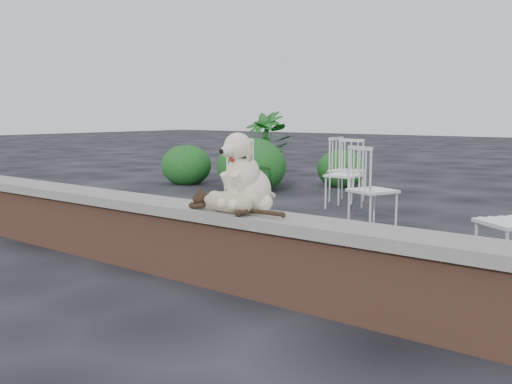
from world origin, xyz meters
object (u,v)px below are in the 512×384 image
Objects in this scene: chair_a at (239,174)px; chair_e at (347,170)px; cat at (228,201)px; chair_b at (344,174)px; chair_c at (373,189)px; dog at (250,171)px; chair_d at (512,220)px; potted_plant_b at (264,147)px; potted_plant_a at (265,155)px.

chair_a is 1.65m from chair_e.
chair_b is at bearing 113.07° from cat.
chair_e and chair_c have the same top height.
chair_c is at bearing -143.55° from chair_e.
chair_c reaches higher than cat.
dog is 0.62× the size of chair_d.
potted_plant_b is (-2.37, 1.11, 0.19)m from chair_e.
chair_a is 2.19m from chair_c.
potted_plant_b reaches higher than cat.
potted_plant_a is at bearing -177.86° from chair_d.
chair_d is (1.45, 1.41, -0.40)m from dog.
chair_d is 4.07m from chair_e.
dog is 0.44× the size of potted_plant_b.
chair_d is at bearing 51.01° from cat.
potted_plant_b is (-1.50, 2.51, 0.19)m from chair_a.
potted_plant_a is (-3.61, 4.91, -0.31)m from dog.
chair_d is 0.71× the size of potted_plant_b.
potted_plant_a is at bearing 131.86° from dog.
potted_plant_b is at bearing 146.67° from chair_b.
chair_e is 0.84× the size of potted_plant_a.
chair_b is 1.56m from chair_c.
chair_d is at bearing -34.72° from potted_plant_a.
dog reaches higher than chair_a.
chair_e is at bearing 22.25° from chair_a.
chair_d is 1.00× the size of chair_b.
dog is at bearing -160.01° from chair_e.
chair_d and chair_a have the same top height.
chair_d is 1.00× the size of chair_c.
cat is 4.57m from chair_e.
chair_e is at bearing -30.56° from chair_c.
chair_c is 4.17m from potted_plant_a.
chair_e is (-0.27, 0.55, 0.00)m from chair_b.
chair_b is at bearing 177.72° from chair_d.
chair_a is 2.93m from potted_plant_b.
potted_plant_b is at bearing 132.09° from dog.
chair_e is at bearing 174.06° from chair_d.
potted_plant_a reaches higher than cat.
potted_plant_a reaches higher than chair_d.
potted_plant_b is (-3.91, 5.28, -0.21)m from dog.
dog is at bearing -99.06° from chair_d.
chair_c is 0.84× the size of potted_plant_a.
chair_b is at bearing 0.91° from chair_a.
cat is 6.65m from potted_plant_b.
potted_plant_b reaches higher than potted_plant_a.
cat is 2.19m from chair_d.
cat is at bearing 116.45° from chair_c.
dog is 0.62× the size of chair_b.
dog is 6.57m from potted_plant_b.
chair_a is at bearing 14.13° from chair_c.
chair_e reaches higher than cat.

